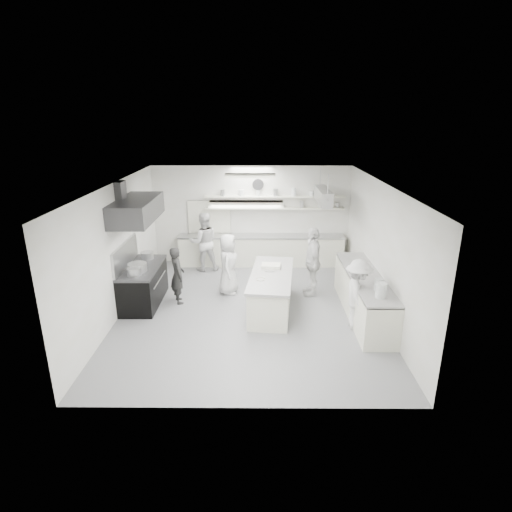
{
  "coord_description": "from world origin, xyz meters",
  "views": [
    {
      "loc": [
        0.23,
        -8.95,
        4.42
      ],
      "look_at": [
        0.16,
        0.6,
        1.16
      ],
      "focal_mm": 29.07,
      "sensor_mm": 36.0,
      "label": 1
    }
  ],
  "objects_px": {
    "stove": "(144,286)",
    "back_counter": "(261,250)",
    "right_counter": "(364,296)",
    "cook_stove": "(177,275)",
    "cook_back": "(204,242)",
    "prep_island": "(271,292)"
  },
  "relations": [
    {
      "from": "stove",
      "to": "cook_stove",
      "type": "height_order",
      "value": "cook_stove"
    },
    {
      "from": "stove",
      "to": "back_counter",
      "type": "distance_m",
      "value": 4.03
    },
    {
      "from": "stove",
      "to": "back_counter",
      "type": "bearing_deg",
      "value": 43.99
    },
    {
      "from": "cook_stove",
      "to": "cook_back",
      "type": "xyz_separation_m",
      "value": [
        0.37,
        2.27,
        0.16
      ]
    },
    {
      "from": "right_counter",
      "to": "cook_back",
      "type": "relative_size",
      "value": 1.88
    },
    {
      "from": "back_counter",
      "to": "right_counter",
      "type": "height_order",
      "value": "right_counter"
    },
    {
      "from": "cook_stove",
      "to": "cook_back",
      "type": "distance_m",
      "value": 2.3
    },
    {
      "from": "stove",
      "to": "right_counter",
      "type": "bearing_deg",
      "value": -6.52
    },
    {
      "from": "cook_stove",
      "to": "right_counter",
      "type": "bearing_deg",
      "value": -120.46
    },
    {
      "from": "right_counter",
      "to": "cook_back",
      "type": "xyz_separation_m",
      "value": [
        -4.04,
        2.91,
        0.41
      ]
    },
    {
      "from": "stove",
      "to": "cook_back",
      "type": "height_order",
      "value": "cook_back"
    },
    {
      "from": "cook_stove",
      "to": "back_counter",
      "type": "bearing_deg",
      "value": -58.92
    },
    {
      "from": "back_counter",
      "to": "cook_stove",
      "type": "distance_m",
      "value": 3.45
    },
    {
      "from": "right_counter",
      "to": "back_counter",
      "type": "bearing_deg",
      "value": 124.65
    },
    {
      "from": "right_counter",
      "to": "cook_stove",
      "type": "distance_m",
      "value": 4.46
    },
    {
      "from": "stove",
      "to": "cook_stove",
      "type": "xyz_separation_m",
      "value": [
        0.84,
        0.05,
        0.26
      ]
    },
    {
      "from": "back_counter",
      "to": "prep_island",
      "type": "relative_size",
      "value": 2.13
    },
    {
      "from": "stove",
      "to": "cook_back",
      "type": "relative_size",
      "value": 1.03
    },
    {
      "from": "right_counter",
      "to": "cook_back",
      "type": "bearing_deg",
      "value": 144.21
    },
    {
      "from": "stove",
      "to": "back_counter",
      "type": "xyz_separation_m",
      "value": [
        2.9,
        2.8,
        0.01
      ]
    },
    {
      "from": "cook_stove",
      "to": "cook_back",
      "type": "height_order",
      "value": "cook_back"
    },
    {
      "from": "prep_island",
      "to": "cook_back",
      "type": "height_order",
      "value": "cook_back"
    }
  ]
}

